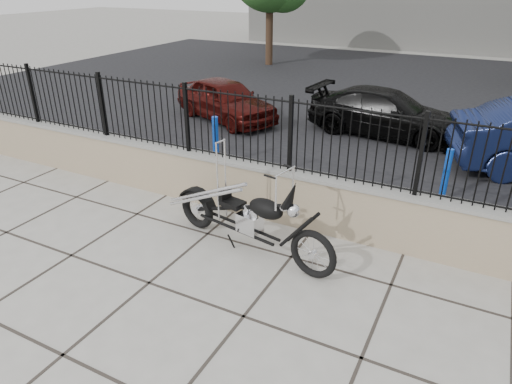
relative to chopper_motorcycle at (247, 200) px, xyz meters
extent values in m
plane|color=#99968E|center=(-0.79, -1.42, -0.85)|extent=(90.00, 90.00, 0.00)
plane|color=black|center=(-0.79, 11.08, -0.85)|extent=(30.00, 30.00, 0.00)
cube|color=gray|center=(-0.79, 1.08, -0.37)|extent=(14.00, 0.36, 0.96)
cube|color=black|center=(-0.79, 1.08, 0.71)|extent=(14.00, 0.08, 1.20)
imported|color=#3C0B08|center=(-3.88, 5.88, -0.24)|extent=(3.83, 2.71, 1.21)
imported|color=black|center=(0.56, 6.64, -0.25)|extent=(4.23, 2.01, 1.19)
cylinder|color=#0D2DC8|center=(-2.28, 2.77, -0.29)|extent=(0.17, 0.17, 1.11)
cylinder|color=#0D22C4|center=(2.48, 3.15, -0.33)|extent=(0.14, 0.14, 1.04)
cylinder|color=#382619|center=(-6.80, 14.79, 0.84)|extent=(0.34, 0.34, 3.38)
camera|label=1|loc=(2.91, -5.33, 3.02)|focal=32.00mm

